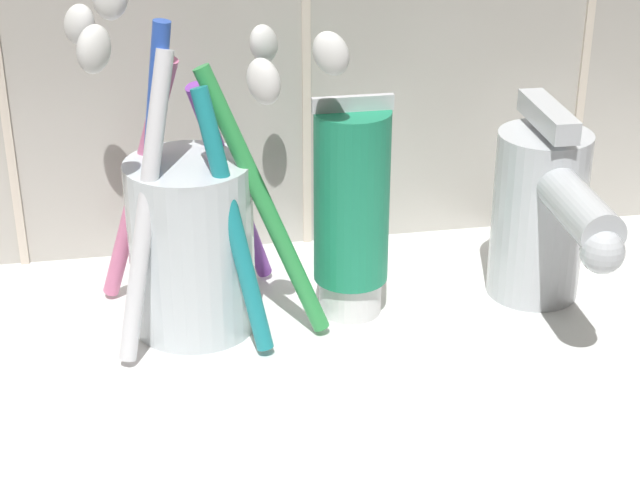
# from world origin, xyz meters

# --- Properties ---
(sink_counter) EXTENTS (0.70, 0.34, 0.02)m
(sink_counter) POSITION_xyz_m (0.00, 0.00, 0.01)
(sink_counter) COLOR white
(sink_counter) RESTS_ON ground
(toothbrush_cup) EXTENTS (0.15, 0.11, 0.19)m
(toothbrush_cup) POSITION_xyz_m (-0.06, 0.07, 0.08)
(toothbrush_cup) COLOR silver
(toothbrush_cup) RESTS_ON sink_counter
(toothpaste_tube) EXTENTS (0.04, 0.04, 0.13)m
(toothpaste_tube) POSITION_xyz_m (0.03, 0.07, 0.08)
(toothpaste_tube) COLOR white
(toothpaste_tube) RESTS_ON sink_counter
(sink_faucet) EXTENTS (0.05, 0.13, 0.11)m
(sink_faucet) POSITION_xyz_m (0.13, 0.07, 0.07)
(sink_faucet) COLOR silver
(sink_faucet) RESTS_ON sink_counter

